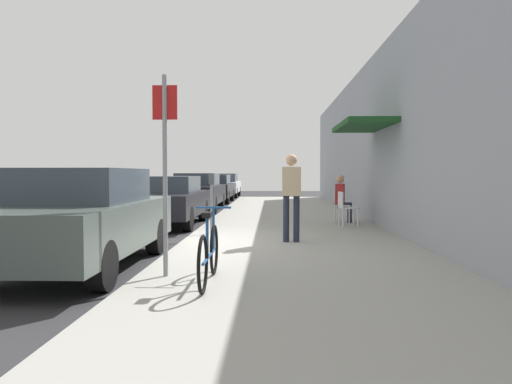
{
  "coord_description": "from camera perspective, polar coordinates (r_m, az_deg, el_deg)",
  "views": [
    {
      "loc": [
        1.78,
        -9.14,
        1.46
      ],
      "look_at": [
        1.29,
        6.02,
        0.86
      ],
      "focal_mm": 33.81,
      "sensor_mm": 36.0,
      "label": 1
    }
  ],
  "objects": [
    {
      "name": "parked_car_0",
      "position": [
        7.79,
        -19.86,
        -2.88
      ],
      "size": [
        1.8,
        4.4,
        1.53
      ],
      "color": "#47514C",
      "rests_on": "ground_plane"
    },
    {
      "name": "parked_car_1",
      "position": [
        13.59,
        -10.37,
        -0.91
      ],
      "size": [
        1.8,
        4.4,
        1.37
      ],
      "color": "black",
      "rests_on": "ground_plane"
    },
    {
      "name": "cafe_chair_0",
      "position": [
        12.33,
        10.53,
        -1.67
      ],
      "size": [
        0.48,
        0.48,
        0.87
      ],
      "color": "silver",
      "rests_on": "sidewalk_slab"
    },
    {
      "name": "parked_car_4",
      "position": [
        29.32,
        -3.78,
        0.84
      ],
      "size": [
        1.8,
        4.4,
        1.43
      ],
      "color": "silver",
      "rests_on": "ground_plane"
    },
    {
      "name": "parked_car_3",
      "position": [
        23.95,
        -5.05,
        0.48
      ],
      "size": [
        1.8,
        4.4,
        1.38
      ],
      "color": "black",
      "rests_on": "ground_plane"
    },
    {
      "name": "seated_patron_1",
      "position": [
        13.29,
        10.16,
        -0.56
      ],
      "size": [
        0.49,
        0.44,
        1.29
      ],
      "color": "#232838",
      "rests_on": "sidewalk_slab"
    },
    {
      "name": "pedestrian_standing",
      "position": [
        9.35,
        4.21,
        0.17
      ],
      "size": [
        0.36,
        0.22,
        1.7
      ],
      "color": "#232838",
      "rests_on": "sidewalk_slab"
    },
    {
      "name": "parked_car_2",
      "position": [
        18.78,
        -6.96,
        0.08
      ],
      "size": [
        1.8,
        4.4,
        1.45
      ],
      "color": "black",
      "rests_on": "ground_plane"
    },
    {
      "name": "parking_meter",
      "position": [
        10.7,
        -5.27,
        -0.82
      ],
      "size": [
        0.12,
        0.1,
        1.32
      ],
      "color": "slate",
      "rests_on": "sidewalk_slab"
    },
    {
      "name": "building_facade",
      "position": [
        11.54,
        16.34,
        6.44
      ],
      "size": [
        1.4,
        32.0,
        4.64
      ],
      "color": "#999EA8",
      "rests_on": "ground_plane"
    },
    {
      "name": "ground_plane",
      "position": [
        9.42,
        -9.1,
        -6.68
      ],
      "size": [
        60.0,
        60.0,
        0.0
      ],
      "primitive_type": "plane",
      "color": "#2D2D30"
    },
    {
      "name": "sidewalk_slab",
      "position": [
        11.24,
        4.27,
        -4.91
      ],
      "size": [
        4.5,
        32.0,
        0.12
      ],
      "primitive_type": "cube",
      "color": "#9E9B93",
      "rests_on": "ground_plane"
    },
    {
      "name": "bicycle_0",
      "position": [
        5.91,
        -5.59,
        -7.3
      ],
      "size": [
        0.46,
        1.71,
        0.9
      ],
      "color": "black",
      "rests_on": "sidewalk_slab"
    },
    {
      "name": "street_sign",
      "position": [
        6.34,
        -10.71,
        3.84
      ],
      "size": [
        0.32,
        0.06,
        2.6
      ],
      "color": "gray",
      "rests_on": "sidewalk_slab"
    },
    {
      "name": "cafe_chair_1",
      "position": [
        13.3,
        9.9,
        -1.38
      ],
      "size": [
        0.54,
        0.54,
        0.87
      ],
      "color": "silver",
      "rests_on": "sidewalk_slab"
    }
  ]
}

